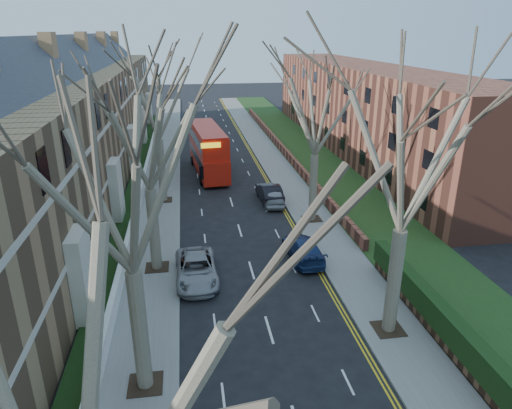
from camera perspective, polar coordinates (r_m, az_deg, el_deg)
name	(u,v)px	position (r m, az deg, el deg)	size (l,w,h in m)	color
pavement_left	(165,166)	(50.27, -11.36, 4.78)	(3.00, 102.00, 0.12)	slate
pavement_right	(274,161)	(51.10, 2.24, 5.44)	(3.00, 102.00, 0.12)	slate
terrace_left	(65,133)	(42.38, -22.73, 8.21)	(9.70, 78.00, 13.60)	#906C49
flats_right	(362,108)	(57.03, 13.14, 11.61)	(13.97, 54.00, 10.00)	brown
front_wall_left	(143,185)	(42.59, -13.98, 2.42)	(0.30, 78.00, 1.00)	white
grass_verge_right	(313,159)	(52.10, 7.13, 5.70)	(6.00, 102.00, 0.06)	#1C3B15
tree_left_near	(39,399)	(7.48, -25.45, -21.13)	(9.80, 9.80, 13.73)	#695B4B
tree_left_mid	(121,162)	(16.03, -16.48, 5.09)	(10.50, 10.50, 14.71)	#695B4B
tree_left_far	(144,118)	(25.81, -13.81, 10.40)	(10.15, 10.15, 14.22)	#695B4B
tree_left_dist	(155,87)	(37.62, -12.50, 14.14)	(10.50, 10.50, 14.71)	#695B4B
tree_right_mid	(412,138)	(20.04, 18.91, 7.89)	(10.50, 10.50, 14.71)	#695B4B
tree_right_far	(317,99)	(32.95, 7.68, 12.98)	(10.15, 10.15, 14.22)	#695B4B
double_decker_bus	(208,152)	(46.52, -6.00, 6.60)	(3.55, 11.25, 4.62)	red
car_left_far	(196,269)	(26.98, -7.45, -8.03)	(2.37, 5.14, 1.43)	gray
car_right_near	(303,249)	(29.32, 5.93, -5.51)	(1.95, 4.79, 1.39)	navy
car_right_mid	(273,196)	(38.23, 2.19, 1.08)	(1.71, 4.26, 1.45)	#9EA0A6
car_right_far	(269,192)	(38.89, 1.69, 1.52)	(1.64, 4.70, 1.55)	black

